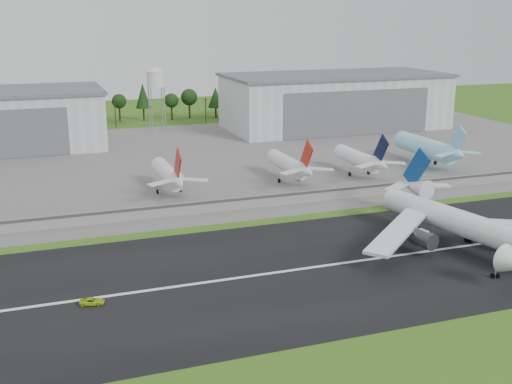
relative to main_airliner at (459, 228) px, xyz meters
name	(u,v)px	position (x,y,z in m)	size (l,w,h in m)	color
ground	(363,282)	(-29.43, -9.57, -4.89)	(600.00, 600.00, 0.00)	#225514
runway	(341,264)	(-29.43, 0.43, -4.84)	(320.00, 60.00, 0.10)	black
runway_centerline	(341,263)	(-29.43, 0.43, -4.78)	(220.00, 1.00, 0.02)	white
apron	(206,159)	(-29.43, 110.43, -4.84)	(320.00, 150.00, 0.10)	slate
blast_fence	(267,200)	(-29.43, 45.41, -3.09)	(240.00, 0.61, 3.50)	gray
hangar_east	(335,101)	(45.57, 155.35, 7.73)	(102.00, 47.00, 25.20)	silver
water_tower	(156,77)	(-34.43, 175.43, 19.66)	(8.40, 8.40, 29.40)	#99999E
utility_poles	(162,125)	(-29.43, 190.43, -4.89)	(230.00, 3.00, 12.00)	black
treeline	(156,120)	(-29.43, 205.43, -4.89)	(320.00, 16.00, 22.00)	black
main_airliner	(459,228)	(0.00, 0.00, 0.00)	(56.13, 58.94, 18.17)	white
ground_vehicle	(92,301)	(-81.89, -2.23, -4.17)	(2.09, 4.52, 1.26)	#ABCB17
parked_jet_red_a	(169,175)	(-52.24, 66.94, 1.01)	(7.36, 31.29, 16.39)	white
parked_jet_red_b	(291,165)	(-13.25, 66.93, 0.96)	(7.36, 31.29, 16.33)	white
parked_jet_navy	(362,159)	(11.81, 66.93, 0.97)	(7.36, 31.29, 16.34)	white
parked_jet_skyblue	(430,148)	(41.48, 72.04, 1.65)	(7.36, 37.29, 17.12)	#93E1FE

